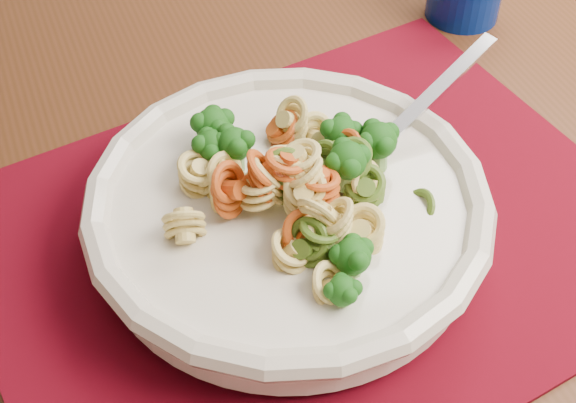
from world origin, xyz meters
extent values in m
cube|color=#482514|center=(-0.64, 0.09, 0.73)|extent=(1.50, 1.10, 0.04)
cube|color=#482514|center=(-0.09, 0.57, 0.36)|extent=(0.08, 0.08, 0.71)
cube|color=#580313|center=(-0.69, -0.07, 0.76)|extent=(0.55, 0.48, 0.00)
cylinder|color=silver|center=(-0.71, -0.07, 0.76)|extent=(0.12, 0.12, 0.01)
cylinder|color=silver|center=(-0.71, -0.07, 0.78)|extent=(0.26, 0.26, 0.03)
torus|color=silver|center=(-0.71, -0.07, 0.80)|extent=(0.28, 0.28, 0.02)
camera|label=1|loc=(-0.79, -0.43, 1.19)|focal=50.00mm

